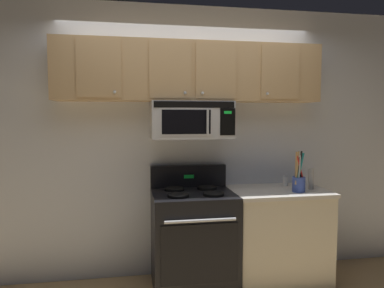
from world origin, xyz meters
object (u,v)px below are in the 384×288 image
(salt_shaker, at_px, (285,181))
(pepper_mill, at_px, (311,179))
(stove_range, at_px, (193,238))
(over_range_microwave, at_px, (191,120))
(utensil_crock_blue, at_px, (299,181))

(salt_shaker, bearing_deg, pepper_mill, -48.55)
(salt_shaker, height_order, pepper_mill, pepper_mill)
(stove_range, xyz_separation_m, salt_shaker, (0.99, 0.16, 0.49))
(over_range_microwave, bearing_deg, pepper_mill, -7.46)
(over_range_microwave, distance_m, salt_shaker, 1.17)
(utensil_crock_blue, bearing_deg, pepper_mill, 29.03)
(salt_shaker, bearing_deg, utensil_crock_blue, -90.42)
(pepper_mill, bearing_deg, over_range_microwave, 172.54)
(pepper_mill, bearing_deg, salt_shaker, 131.45)
(stove_range, relative_size, pepper_mill, 5.52)
(stove_range, height_order, utensil_crock_blue, utensil_crock_blue)
(stove_range, bearing_deg, salt_shaker, 9.27)
(over_range_microwave, xyz_separation_m, utensil_crock_blue, (0.98, -0.25, -0.57))
(over_range_microwave, bearing_deg, salt_shaker, 2.58)
(over_range_microwave, xyz_separation_m, pepper_mill, (1.16, -0.15, -0.57))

